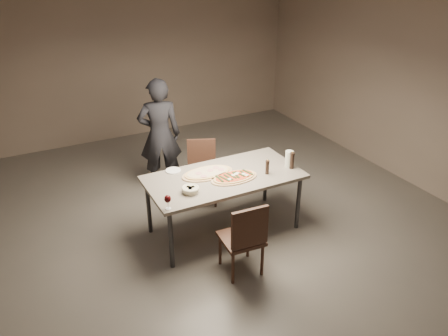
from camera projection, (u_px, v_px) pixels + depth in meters
name	position (u px, v px, depth m)	size (l,w,h in m)	color
room	(224.00, 123.00, 4.76)	(7.00, 7.00, 7.00)	#5D5750
dining_table	(224.00, 180.00, 5.08)	(1.80, 0.90, 0.75)	gray
zucchini_pizza	(234.00, 177.00, 4.99)	(0.57, 0.31, 0.05)	tan
ham_pizza	(207.00, 173.00, 5.08)	(0.63, 0.35, 0.04)	tan
bread_basket	(190.00, 189.00, 4.69)	(0.19, 0.19, 0.07)	beige
oil_dish	(209.00, 173.00, 5.09)	(0.14, 0.14, 0.02)	white
pepper_mill_left	(292.00, 160.00, 5.18)	(0.06, 0.06, 0.23)	black
pepper_mill_right	(267.00, 167.00, 5.06)	(0.05, 0.05, 0.19)	black
carafe	(289.00, 159.00, 5.22)	(0.10, 0.10, 0.20)	silver
wine_glass	(168.00, 199.00, 4.36)	(0.07, 0.07, 0.16)	silver
side_plate	(173.00, 171.00, 5.16)	(0.18, 0.18, 0.01)	white
chair_near	(245.00, 236.00, 4.44)	(0.44, 0.44, 0.87)	#3B2318
chair_far	(202.00, 168.00, 5.85)	(0.52, 0.52, 0.84)	#3B2318
diner	(160.00, 135.00, 6.02)	(0.58, 0.38, 1.60)	black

